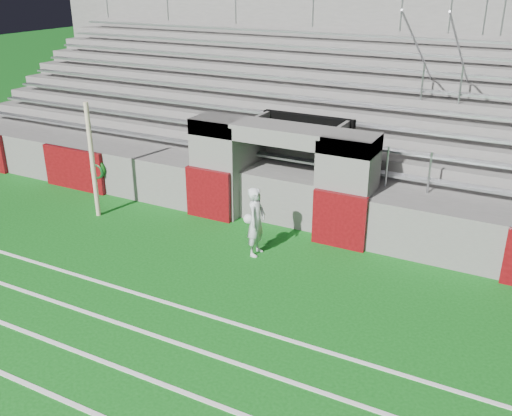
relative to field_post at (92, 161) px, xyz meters
The scene contains 5 objects.
ground 5.08m from the field_post, 20.78° to the right, with size 90.00×90.00×0.00m, color #0D5313.
field_post is the anchor object (origin of this frame).
stadium_structure 7.72m from the field_post, 54.05° to the left, with size 26.00×8.48×5.42m.
goalkeeper_with_ball 4.84m from the field_post, ahead, with size 0.50×0.63×1.63m.
hose_coil 1.77m from the field_post, 130.33° to the left, with size 0.54×0.15×0.57m.
Camera 1 is at (5.73, -8.74, 6.09)m, focal length 40.00 mm.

